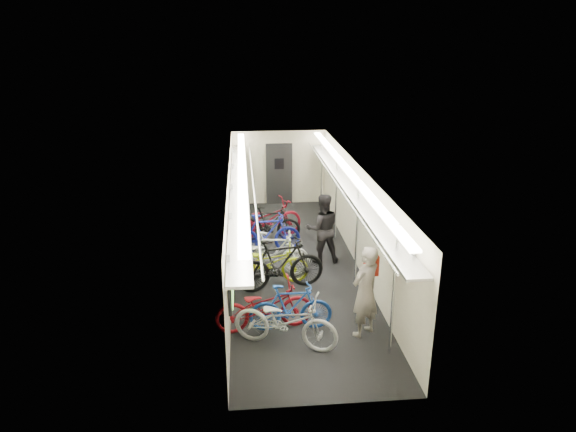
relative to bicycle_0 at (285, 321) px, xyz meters
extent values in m
plane|color=black|center=(0.52, 3.39, -0.50)|extent=(10.00, 10.00, 0.00)
plane|color=white|center=(0.52, 3.39, 1.90)|extent=(10.00, 10.00, 0.00)
plane|color=beige|center=(-0.98, 3.39, 0.70)|extent=(0.00, 10.00, 10.00)
plane|color=beige|center=(2.02, 3.39, 0.70)|extent=(0.00, 10.00, 10.00)
plane|color=beige|center=(0.52, 8.39, 0.70)|extent=(3.00, 0.00, 3.00)
plane|color=beige|center=(0.52, -1.61, 0.70)|extent=(3.00, 0.00, 3.00)
cube|color=black|center=(-0.94, 0.19, 0.75)|extent=(0.06, 1.10, 0.80)
cube|color=#B7DF61|center=(-0.90, 0.19, 0.75)|extent=(0.02, 0.96, 0.66)
cube|color=black|center=(-0.94, 2.39, 0.75)|extent=(0.06, 1.10, 0.80)
cube|color=#B7DF61|center=(-0.90, 2.39, 0.75)|extent=(0.02, 0.96, 0.66)
cube|color=black|center=(-0.94, 4.59, 0.75)|extent=(0.06, 1.10, 0.80)
cube|color=#B7DF61|center=(-0.90, 4.59, 0.75)|extent=(0.02, 0.96, 0.66)
cube|color=black|center=(-0.94, 6.79, 0.75)|extent=(0.06, 1.10, 0.80)
cube|color=#B7DF61|center=(-0.90, 6.79, 0.75)|extent=(0.02, 0.96, 0.66)
cube|color=yellow|center=(-0.93, 1.29, 0.80)|extent=(0.02, 0.22, 0.30)
cube|color=yellow|center=(-0.93, 3.49, 0.80)|extent=(0.02, 0.22, 0.30)
cube|color=yellow|center=(-0.93, 5.69, 0.80)|extent=(0.02, 0.22, 0.30)
cube|color=black|center=(0.52, 8.33, 0.50)|extent=(0.85, 0.08, 2.00)
cube|color=#999BA0|center=(-0.76, 3.39, 1.42)|extent=(0.40, 9.70, 0.05)
cube|color=#999BA0|center=(1.80, 3.39, 1.42)|extent=(0.40, 9.70, 0.05)
cylinder|color=silver|center=(-0.43, 3.39, 1.52)|extent=(0.04, 9.70, 0.04)
cylinder|color=silver|center=(1.47, 3.39, 1.52)|extent=(0.04, 9.70, 0.04)
cube|color=white|center=(-0.68, 3.39, 1.84)|extent=(0.18, 9.60, 0.04)
cube|color=white|center=(1.72, 3.39, 1.84)|extent=(0.18, 9.60, 0.04)
cylinder|color=silver|center=(1.77, -0.41, 0.70)|extent=(0.05, 0.05, 2.38)
cylinder|color=silver|center=(1.77, 2.39, 0.70)|extent=(0.05, 0.05, 2.38)
cylinder|color=silver|center=(1.77, 4.89, 0.70)|extent=(0.05, 0.05, 2.38)
cylinder|color=silver|center=(1.77, 7.39, 0.70)|extent=(0.05, 0.05, 2.38)
imported|color=#ADAEB1|center=(0.00, 0.00, 0.00)|extent=(2.00, 1.31, 0.99)
imported|color=#1B47A5|center=(0.14, 0.52, -0.03)|extent=(1.56, 0.44, 0.94)
imported|color=maroon|center=(-0.34, 0.59, -0.02)|extent=(1.91, 0.89, 0.96)
imported|color=black|center=(0.07, 2.18, 0.09)|extent=(2.02, 0.89, 1.17)
imported|color=#BCCC13|center=(-0.15, 2.58, -0.03)|extent=(1.83, 0.81, 0.93)
imported|color=silver|center=(-0.01, 3.05, 0.01)|extent=(1.73, 0.73, 1.01)
imported|color=#ABACB0|center=(-0.17, 2.89, 0.00)|extent=(1.95, 0.82, 1.00)
imported|color=#19239A|center=(-0.11, 4.20, 0.03)|extent=(1.79, 0.66, 1.05)
imported|color=maroon|center=(-0.07, 5.18, 0.05)|extent=(2.19, 1.43, 1.09)
imported|color=black|center=(0.02, 5.02, -0.01)|extent=(1.64, 0.54, 0.98)
imported|color=gray|center=(1.46, 0.26, 0.37)|extent=(0.76, 0.71, 1.74)
imported|color=black|center=(1.20, 3.57, 0.36)|extent=(0.87, 0.69, 1.72)
cube|color=#A61F10|center=(1.60, 0.47, 0.78)|extent=(0.26, 0.14, 0.38)
camera|label=1|loc=(-0.68, -7.84, 4.68)|focal=32.00mm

